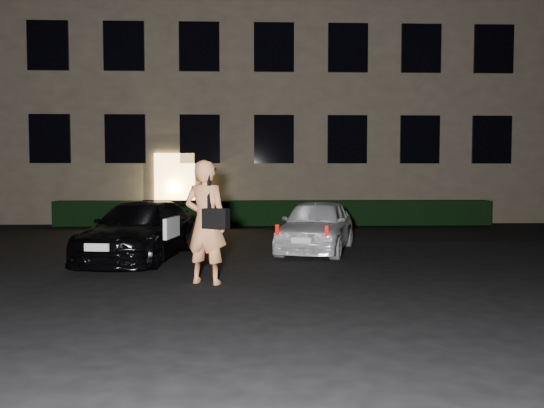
{
  "coord_description": "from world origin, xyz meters",
  "views": [
    {
      "loc": [
        -0.7,
        -7.8,
        1.69
      ],
      "look_at": [
        -0.37,
        2.0,
        1.18
      ],
      "focal_mm": 35.0,
      "sensor_mm": 36.0,
      "label": 1
    }
  ],
  "objects": [
    {
      "name": "man",
      "position": [
        -1.46,
        0.52,
        0.98
      ],
      "size": [
        0.83,
        0.71,
        1.95
      ],
      "rotation": [
        0.0,
        0.0,
        2.77
      ],
      "color": "#FA9B5D",
      "rests_on": "ground"
    },
    {
      "name": "hatch",
      "position": [
        0.7,
        4.03,
        0.59
      ],
      "size": [
        2.34,
        3.73,
        1.18
      ],
      "rotation": [
        0.0,
        0.0,
        -0.29
      ],
      "color": "white",
      "rests_on": "ground"
    },
    {
      "name": "ground",
      "position": [
        0.0,
        0.0,
        0.0
      ],
      "size": [
        80.0,
        80.0,
        0.0
      ],
      "primitive_type": "plane",
      "color": "black",
      "rests_on": "ground"
    },
    {
      "name": "sedan",
      "position": [
        -3.03,
        3.12,
        0.58
      ],
      "size": [
        2.19,
        4.21,
        1.16
      ],
      "rotation": [
        0.0,
        0.0,
        -0.14
      ],
      "color": "black",
      "rests_on": "ground"
    },
    {
      "name": "building",
      "position": [
        -0.0,
        14.99,
        6.0
      ],
      "size": [
        20.0,
        8.11,
        12.0
      ],
      "color": "#685B4A",
      "rests_on": "ground"
    },
    {
      "name": "hedge",
      "position": [
        0.0,
        10.5,
        0.42
      ],
      "size": [
        15.0,
        0.7,
        0.85
      ],
      "primitive_type": "cube",
      "color": "black",
      "rests_on": "ground"
    }
  ]
}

